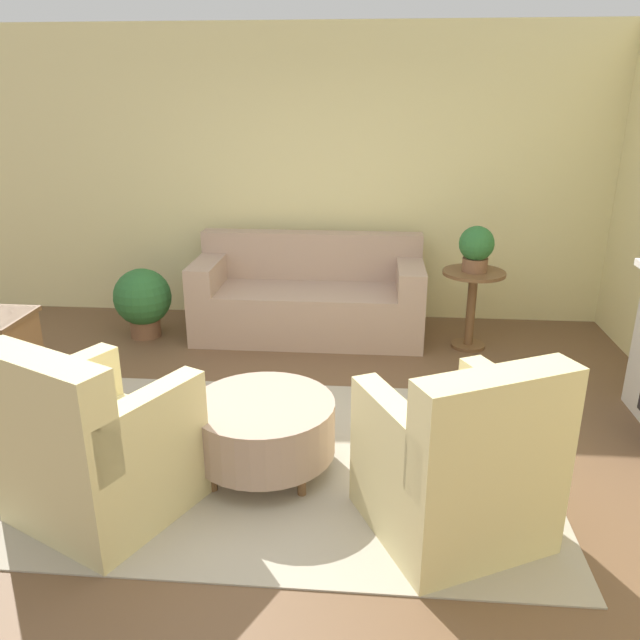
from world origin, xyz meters
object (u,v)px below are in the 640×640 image
couch (309,299)px  potted_plant_floor (143,299)px  side_table (472,296)px  potted_plant_on_side_table (476,247)px  armchair_right (459,468)px  armchair_left (95,450)px  ottoman_table (264,426)px

couch → potted_plant_floor: bearing=-172.7°
couch → side_table: bearing=-8.1°
potted_plant_on_side_table → potted_plant_floor: (-3.02, 0.01, -0.56)m
couch → armchair_right: bearing=-69.5°
couch → potted_plant_floor: couch is taller
armchair_left → potted_plant_on_side_table: 3.54m
armchair_right → potted_plant_floor: 3.68m
couch → armchair_right: size_ratio=1.97×
potted_plant_floor → ottoman_table: bearing=-54.6°
potted_plant_on_side_table → couch: bearing=171.9°
side_table → potted_plant_on_side_table: size_ratio=1.79×
side_table → ottoman_table: bearing=-125.8°
side_table → potted_plant_on_side_table: bearing=90.0°
side_table → potted_plant_on_side_table: 0.44m
armchair_right → potted_plant_on_side_table: 2.69m
couch → potted_plant_on_side_table: 1.60m
armchair_right → couch: bearing=110.5°
ottoman_table → potted_plant_floor: bearing=125.4°
potted_plant_on_side_table → potted_plant_floor: bearing=179.8°
ottoman_table → potted_plant_on_side_table: potted_plant_on_side_table is taller
ottoman_table → side_table: 2.60m
side_table → couch: bearing=171.9°
armchair_right → side_table: (0.43, 2.60, 0.09)m
armchair_right → ottoman_table: 1.20m
ottoman_table → potted_plant_floor: (-1.50, 2.11, 0.07)m
ottoman_table → couch: bearing=89.0°
armchair_left → potted_plant_floor: bearing=104.7°
armchair_left → armchair_right: bearing=-0.0°
ottoman_table → potted_plant_floor: size_ratio=1.31×
ottoman_table → side_table: bearing=54.2°
armchair_left → ottoman_table: 0.97m
potted_plant_floor → armchair_left: bearing=-75.3°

